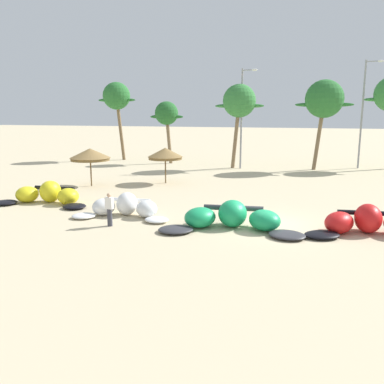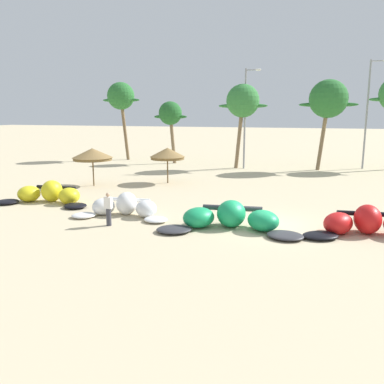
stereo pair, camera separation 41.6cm
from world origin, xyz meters
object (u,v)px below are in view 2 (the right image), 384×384
Objects in this scene: palm_leftmost at (121,97)px; lamppost_west_center at (368,110)px; kite_left at (125,207)px; lamppost_west at (246,114)px; beach_umbrella_middle at (167,154)px; beach_umbrella_near_van at (92,154)px; palm_left_of_gap at (243,102)px; kite_far_left at (49,194)px; person_by_umbrellas at (108,209)px; kite_center at (369,224)px; palm_center_left at (328,100)px; kite_left_of_center at (230,219)px; palm_left at (170,114)px.

lamppost_west_center reaches higher than palm_leftmost.
lamppost_west reaches higher than kite_left.
lamppost_west is at bearing 67.35° from beach_umbrella_middle.
beach_umbrella_near_van is at bearing 130.69° from kite_left.
beach_umbrella_middle is at bearing -112.65° from lamppost_west.
palm_left_of_gap is (3.80, 10.18, 4.09)m from beach_umbrella_middle.
person_by_umbrellas reaches higher than kite_far_left.
kite_center is 16.80m from beach_umbrella_middle.
lamppost_west_center is at bearing 61.92° from person_by_umbrellas.
palm_left_of_gap is (14.61, -3.26, -0.72)m from palm_leftmost.
lamppost_west_center is (11.06, 3.44, 0.42)m from lamppost_west.
lamppost_west_center is at bearing 59.77° from kite_left.
lamppost_west reaches higher than beach_umbrella_middle.
palm_center_left is (15.92, 19.84, 6.04)m from kite_far_left.
lamppost_west_center is at bearing 0.03° from palm_leftmost.
person_by_umbrellas reaches higher than kite_left_of_center.
palm_left is (-17.68, 21.92, 4.68)m from kite_center.
lamppost_west_center reaches higher than palm_center_left.
kite_left is at bearing -14.29° from kite_far_left.
palm_left is 19.57m from lamppost_west_center.
lamppost_west_center reaches higher than person_by_umbrellas.
palm_left_of_gap is at bearing 66.57° from kite_far_left.
beach_umbrella_near_van is at bearing -141.06° from lamppost_west_center.
kite_center is 28.55m from palm_left.
lamppost_west reaches higher than beach_umbrella_near_van.
kite_left is 1.97m from person_by_umbrellas.
lamppost_west is 0.92× the size of lamppost_west_center.
kite_left is at bearing -75.40° from palm_left.
beach_umbrella_middle is at bearing 63.27° from kite_far_left.
palm_left reaches higher than kite_center.
beach_umbrella_middle is (4.85, 2.77, -0.06)m from beach_umbrella_near_van.
person_by_umbrellas reaches higher than kite_left.
palm_left is at bearing 167.52° from palm_left_of_gap.
kite_left_of_center is 1.05× the size of palm_left.
beach_umbrella_near_van is 0.32× the size of lamppost_west.
palm_left is at bearing 104.60° from kite_left.
palm_center_left is at bearing 7.41° from palm_left_of_gap.
palm_leftmost reaches higher than kite_left_of_center.
kite_center is at bearing 7.96° from kite_left_of_center.
palm_leftmost reaches higher than person_by_umbrellas.
palm_leftmost reaches higher than beach_umbrella_middle.
palm_left_of_gap is at bearing 99.54° from kite_left_of_center.
kite_center is 0.73× the size of palm_center_left.
beach_umbrella_middle is at bearing -51.22° from palm_leftmost.
palm_leftmost is (-12.29, 23.58, 6.64)m from kite_left.
beach_umbrella_middle is at bearing 29.78° from beach_umbrella_near_van.
palm_center_left is at bearing -5.76° from palm_leftmost.
kite_center is at bearing -51.12° from palm_left.
palm_leftmost is at bearing 117.53° from kite_left.
kite_left_of_center is at bearing -108.06° from lamppost_west_center.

